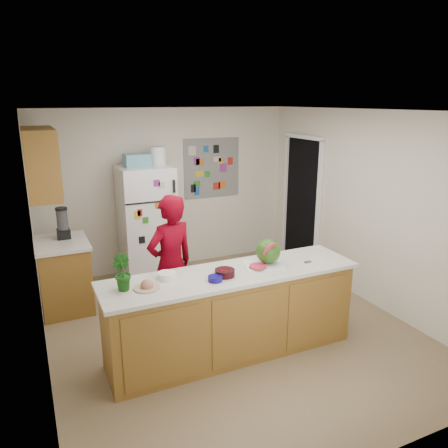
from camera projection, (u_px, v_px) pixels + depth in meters
name	position (u px, v px, depth m)	size (l,w,h in m)	color
floor	(229.00, 328.00, 5.20)	(4.00, 4.50, 0.02)	brown
wall_back	(167.00, 190.00, 6.83)	(4.00, 0.02, 2.50)	beige
wall_left	(34.00, 252.00, 4.05)	(0.02, 4.50, 2.50)	beige
wall_right	(369.00, 208.00, 5.67)	(0.02, 4.50, 2.50)	beige
ceiling	(229.00, 110.00, 4.51)	(4.00, 4.50, 0.02)	white
doorway	(302.00, 203.00, 6.99)	(0.03, 0.85, 2.04)	black
peninsula_base	(232.00, 315.00, 4.56)	(2.60, 0.62, 0.88)	brown
peninsula_top	(232.00, 274.00, 4.44)	(2.68, 0.70, 0.04)	silver
side_counter_base	(65.00, 276.00, 5.59)	(0.60, 0.80, 0.86)	brown
side_counter_top	(61.00, 243.00, 5.46)	(0.64, 0.84, 0.04)	silver
upper_cabinets	(41.00, 163.00, 5.09)	(0.35, 1.00, 0.80)	brown
refrigerator	(147.00, 224.00, 6.43)	(0.75, 0.70, 1.70)	silver
fridge_top_bin	(137.00, 160.00, 6.13)	(0.35, 0.28, 0.18)	#5999B2
photo_collage	(212.00, 168.00, 7.03)	(0.95, 0.01, 0.95)	slate
person	(171.00, 265.00, 4.91)	(0.59, 0.39, 1.63)	#66000E
blender_appliance	(63.00, 224.00, 5.53)	(0.14, 0.14, 0.38)	black
cutting_board	(264.00, 265.00, 4.62)	(0.41, 0.31, 0.01)	white
watermelon	(268.00, 251.00, 4.62)	(0.26, 0.26, 0.26)	#2B520D
watermelon_slice	(258.00, 266.00, 4.53)	(0.17, 0.17, 0.02)	red
cherry_bowl	(225.00, 273.00, 4.33)	(0.20, 0.20, 0.07)	black
white_bowl	(167.00, 275.00, 4.28)	(0.18, 0.18, 0.06)	white
cobalt_bowl	(215.00, 279.00, 4.21)	(0.14, 0.14, 0.05)	#0F0A5A
plate	(147.00, 288.00, 4.05)	(0.25, 0.25, 0.02)	beige
paper_towel	(224.00, 273.00, 4.38)	(0.19, 0.17, 0.02)	white
keys	(308.00, 262.00, 4.70)	(0.08, 0.04, 0.01)	gray
potted_plant	(122.00, 273.00, 3.99)	(0.18, 0.15, 0.34)	#0F3C0A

